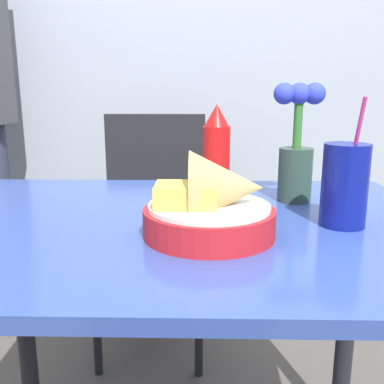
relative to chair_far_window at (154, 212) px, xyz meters
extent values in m
cube|color=#9EA8B7|center=(0.14, 0.45, 0.77)|extent=(7.00, 0.06, 2.60)
cube|color=#334C9E|center=(0.14, -0.84, 0.22)|extent=(1.03, 0.74, 0.02)
cylinder|color=black|center=(-0.32, -0.54, -0.16)|extent=(0.05, 0.05, 0.73)
cylinder|color=black|center=(0.60, -0.54, -0.16)|extent=(0.05, 0.05, 0.73)
cylinder|color=black|center=(-0.18, -0.28, -0.32)|extent=(0.03, 0.03, 0.41)
cylinder|color=black|center=(0.18, -0.28, -0.32)|extent=(0.03, 0.03, 0.41)
cylinder|color=black|center=(-0.18, 0.08, -0.32)|extent=(0.03, 0.03, 0.41)
cylinder|color=black|center=(0.18, 0.08, -0.32)|extent=(0.03, 0.03, 0.41)
cube|color=black|center=(0.00, -0.10, -0.11)|extent=(0.40, 0.40, 0.02)
cube|color=black|center=(0.00, 0.08, 0.14)|extent=(0.40, 0.03, 0.47)
cylinder|color=red|center=(0.20, -0.94, 0.25)|extent=(0.22, 0.22, 0.05)
cylinder|color=white|center=(0.20, -0.94, 0.28)|extent=(0.20, 0.20, 0.01)
cone|color=tan|center=(0.23, -0.94, 0.31)|extent=(0.12, 0.12, 0.12)
cube|color=#E5C14C|center=(0.16, -0.95, 0.30)|extent=(0.10, 0.08, 0.04)
cylinder|color=red|center=(0.22, -0.75, 0.31)|extent=(0.06, 0.06, 0.17)
cone|color=red|center=(0.22, -0.75, 0.42)|extent=(0.05, 0.05, 0.04)
cylinder|color=navy|center=(0.44, -0.88, 0.30)|extent=(0.08, 0.08, 0.15)
cylinder|color=black|center=(0.44, -0.88, 0.29)|extent=(0.07, 0.07, 0.12)
cylinder|color=#EA3884|center=(0.45, -0.88, 0.37)|extent=(0.01, 0.06, 0.18)
cylinder|color=#2D4738|center=(0.39, -0.70, 0.29)|extent=(0.07, 0.07, 0.12)
cylinder|color=#33722D|center=(0.39, -0.70, 0.40)|extent=(0.02, 0.02, 0.11)
sphere|color=blue|center=(0.39, -0.70, 0.46)|extent=(0.05, 0.05, 0.05)
sphere|color=blue|center=(0.36, -0.70, 0.46)|extent=(0.05, 0.05, 0.05)
sphere|color=blue|center=(0.42, -0.70, 0.46)|extent=(0.05, 0.05, 0.05)
cylinder|color=#2D3347|center=(-0.69, 0.15, -0.09)|extent=(0.11, 0.11, 0.86)
camera|label=1|loc=(0.19, -1.63, 0.47)|focal=40.00mm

